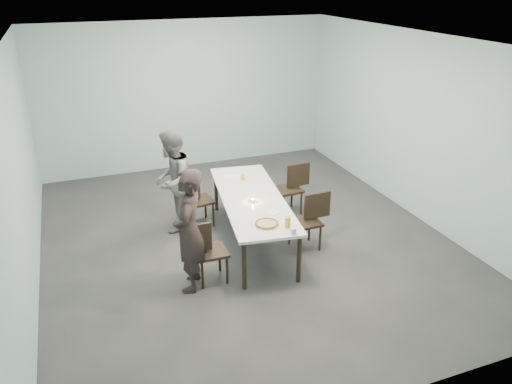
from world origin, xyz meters
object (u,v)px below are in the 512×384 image
object	(u,v)px
chair_near_right	(310,217)
table	(252,201)
side_plate	(273,212)
amber_tumbler	(243,177)
chair_near_left	(205,248)
diner_near	(189,231)
chair_far_right	(292,185)
tealight	(253,201)
water_tumbler	(293,231)
pizza	(267,224)
beer_glass	(288,222)
diner_far	(172,181)
chair_far_left	(194,198)

from	to	relation	value
chair_near_right	table	bearing A→B (deg)	-32.87
side_plate	amber_tumbler	xyz separation A→B (m)	(0.01, 1.30, 0.04)
chair_near_left	diner_near	bearing A→B (deg)	-164.28
chair_far_right	diner_near	bearing A→B (deg)	32.42
chair_near_right	chair_far_right	world-z (taller)	same
chair_far_right	tealight	world-z (taller)	chair_far_right
side_plate	water_tumbler	distance (m)	0.67
tealight	chair_near_left	bearing A→B (deg)	-145.64
pizza	chair_far_right	bearing A→B (deg)	55.22
chair_near_right	tealight	world-z (taller)	chair_near_right
water_tumbler	tealight	distance (m)	1.11
beer_glass	tealight	distance (m)	0.92
chair_near_left	diner_near	size ratio (longest dim) A/B	0.52
chair_near_left	chair_far_right	xyz separation A→B (m)	(1.97, 1.52, 0.00)
table	water_tumbler	xyz separation A→B (m)	(0.09, -1.27, 0.10)
diner_far	chair_near_left	bearing A→B (deg)	30.70
chair_far_right	side_plate	world-z (taller)	chair_far_right
diner_far	beer_glass	xyz separation A→B (m)	(1.11, -1.93, -0.00)
chair_far_left	side_plate	xyz separation A→B (m)	(0.78, -1.42, 0.25)
table	beer_glass	xyz separation A→B (m)	(0.10, -1.07, 0.13)
tealight	beer_glass	bearing A→B (deg)	-80.55
table	side_plate	world-z (taller)	side_plate
water_tumbler	side_plate	bearing A→B (deg)	90.15
table	pizza	size ratio (longest dim) A/B	7.95
beer_glass	water_tumbler	xyz separation A→B (m)	(-0.01, -0.20, -0.03)
chair_far_left	water_tumbler	size ratio (longest dim) A/B	9.67
tealight	pizza	bearing A→B (deg)	-96.23
chair_near_left	water_tumbler	bearing A→B (deg)	-24.42
pizza	water_tumbler	bearing A→B (deg)	-58.07
chair_near_left	chair_far_right	size ratio (longest dim) A/B	1.00
diner_far	diner_near	bearing A→B (deg)	23.76
chair_far_right	amber_tumbler	world-z (taller)	chair_far_right
tealight	amber_tumbler	bearing A→B (deg)	79.92
table	pizza	xyz separation A→B (m)	(-0.13, -0.91, 0.08)
pizza	beer_glass	world-z (taller)	beer_glass
pizza	tealight	distance (m)	0.75
diner_near	water_tumbler	xyz separation A→B (m)	(1.26, -0.42, -0.04)
chair_far_left	side_plate	distance (m)	1.64
chair_near_right	diner_near	size ratio (longest dim) A/B	0.52
chair_near_left	chair_far_right	bearing A→B (deg)	37.64
diner_far	water_tumbler	world-z (taller)	diner_far
chair_far_right	pizza	world-z (taller)	chair_far_right
chair_near_left	diner_far	distance (m)	1.68
chair_near_left	diner_far	bearing A→B (deg)	91.72
chair_far_left	chair_near_right	distance (m)	1.93
pizza	chair_far_left	bearing A→B (deg)	107.71
chair_far_right	table	bearing A→B (deg)	32.45
chair_near_right	chair_far_right	xyz separation A→B (m)	(0.26, 1.19, 0.00)
tealight	diner_near	bearing A→B (deg)	-148.62
side_plate	pizza	bearing A→B (deg)	-125.49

